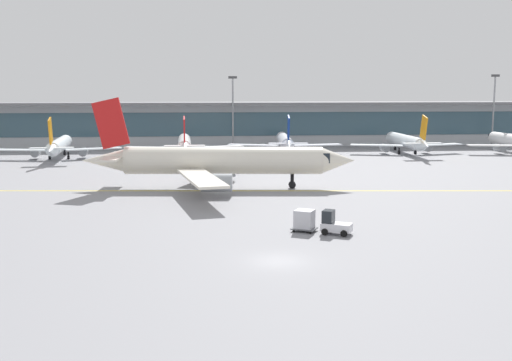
# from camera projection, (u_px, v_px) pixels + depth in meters

# --- Properties ---
(ground_plane) EXTENTS (400.00, 400.00, 0.00)m
(ground_plane) POSITION_uv_depth(u_px,v_px,m) (278.00, 261.00, 45.18)
(ground_plane) COLOR gray
(taxiway_centreline_stripe) EXTENTS (109.57, 10.39, 0.01)m
(taxiway_centreline_stripe) POSITION_uv_depth(u_px,v_px,m) (224.00, 191.00, 75.90)
(taxiway_centreline_stripe) COLOR yellow
(taxiway_centreline_stripe) RESTS_ON ground_plane
(terminal_concourse) EXTENTS (170.41, 11.00, 9.60)m
(terminal_concourse) POSITION_uv_depth(u_px,v_px,m) (226.00, 123.00, 135.04)
(terminal_concourse) COLOR #B2B7BC
(terminal_concourse) RESTS_ON ground_plane
(gate_airplane_1) EXTENTS (22.21, 23.97, 7.94)m
(gate_airplane_1) POSITION_uv_depth(u_px,v_px,m) (59.00, 146.00, 110.08)
(gate_airplane_1) COLOR white
(gate_airplane_1) RESTS_ON ground_plane
(gate_airplane_2) EXTENTS (22.28, 23.93, 7.94)m
(gate_airplane_2) POSITION_uv_depth(u_px,v_px,m) (184.00, 144.00, 114.04)
(gate_airplane_2) COLOR white
(gate_airplane_2) RESTS_ON ground_plane
(gate_airplane_3) EXTENTS (22.24, 23.97, 7.94)m
(gate_airplane_3) POSITION_uv_depth(u_px,v_px,m) (285.00, 141.00, 118.41)
(gate_airplane_3) COLOR silver
(gate_airplane_3) RESTS_ON ground_plane
(gate_airplane_4) EXTENTS (22.29, 23.88, 7.94)m
(gate_airplane_4) POSITION_uv_depth(u_px,v_px,m) (406.00, 141.00, 118.64)
(gate_airplane_4) COLOR white
(gate_airplane_4) RESTS_ON ground_plane
(taxiing_regional_jet) EXTENTS (34.79, 32.21, 11.52)m
(taxiing_regional_jet) POSITION_uv_depth(u_px,v_px,m) (220.00, 161.00, 77.35)
(taxiing_regional_jet) COLOR silver
(taxiing_regional_jet) RESTS_ON ground_plane
(baggage_tug) EXTENTS (2.95, 2.50, 2.10)m
(baggage_tug) POSITION_uv_depth(u_px,v_px,m) (334.00, 224.00, 53.29)
(baggage_tug) COLOR silver
(baggage_tug) RESTS_ON ground_plane
(cargo_dolly_lead) EXTENTS (2.60, 2.39, 1.94)m
(cargo_dolly_lead) POSITION_uv_depth(u_px,v_px,m) (304.00, 220.00, 54.29)
(cargo_dolly_lead) COLOR #595B60
(cargo_dolly_lead) RESTS_ON ground_plane
(apron_light_mast_1) EXTENTS (1.80, 0.36, 15.09)m
(apron_light_mast_1) POSITION_uv_depth(u_px,v_px,m) (233.00, 109.00, 127.61)
(apron_light_mast_1) COLOR gray
(apron_light_mast_1) RESTS_ON ground_plane
(apron_light_mast_2) EXTENTS (1.80, 0.36, 15.56)m
(apron_light_mast_2) POSITION_uv_depth(u_px,v_px,m) (494.00, 107.00, 132.96)
(apron_light_mast_2) COLOR gray
(apron_light_mast_2) RESTS_ON ground_plane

